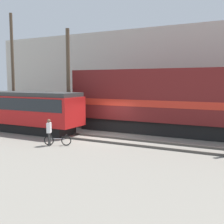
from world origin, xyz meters
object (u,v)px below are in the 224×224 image
at_px(person, 49,130).
at_px(utility_pole_center, 68,80).
at_px(freight_locomotive, 182,101).
at_px(bicycle, 58,140).
at_px(utility_pole_left, 13,70).
at_px(streetcar, 16,108).

xyz_separation_m(person, utility_pole_center, (-2.27, 5.11, 3.00)).
distance_m(freight_locomotive, bicycle, 9.32).
bearing_deg(utility_pole_center, utility_pole_left, 180.00).
xyz_separation_m(person, utility_pole_left, (-8.29, 5.11, 3.91)).
relative_size(bicycle, person, 0.96).
bearing_deg(utility_pole_left, bicycle, -28.92).
bearing_deg(bicycle, utility_pole_left, 151.08).
relative_size(freight_locomotive, utility_pole_left, 1.72).
height_order(streetcar, bicycle, streetcar).
distance_m(person, utility_pole_left, 10.50).
bearing_deg(bicycle, freight_locomotive, 49.67).
xyz_separation_m(freight_locomotive, person, (-6.24, -7.22, -1.53)).
xyz_separation_m(freight_locomotive, streetcar, (-12.09, -4.23, -0.75)).
distance_m(person, utility_pole_center, 6.35).
distance_m(freight_locomotive, utility_pole_center, 8.89).
bearing_deg(freight_locomotive, bicycle, -130.33).
relative_size(freight_locomotive, utility_pole_center, 2.11).
bearing_deg(bicycle, person, -139.70).
relative_size(freight_locomotive, person, 10.26).
bearing_deg(utility_pole_left, streetcar, -40.89).
height_order(person, utility_pole_center, utility_pole_center).
height_order(bicycle, utility_pole_left, utility_pole_left).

